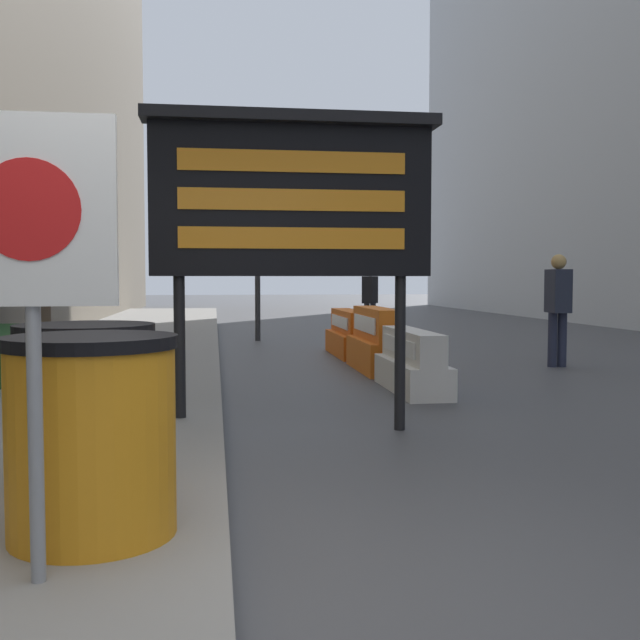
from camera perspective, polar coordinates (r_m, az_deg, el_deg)
The scene contains 13 objects.
ground_plane at distance 3.38m, azimuth -6.72°, elevation -21.18°, with size 120.00×120.00×0.00m, color #474749.
bare_tree at distance 13.19m, azimuth -21.22°, elevation 6.42°, with size 1.99×2.12×4.14m.
barrel_drum_foreground at distance 3.76m, azimuth -16.98°, elevation -8.40°, with size 0.82×0.82×0.96m.
barrel_drum_middle at distance 4.68m, azimuth -17.40°, elevation -6.13°, with size 0.82×0.82×0.96m.
warning_sign at distance 3.17m, azimuth -21.19°, elevation 5.09°, with size 0.67×0.08×1.87m.
message_board at distance 6.71m, azimuth -2.15°, elevation 9.25°, with size 2.60×0.36×2.84m.
jersey_barrier_white at distance 9.31m, azimuth 7.02°, elevation -3.37°, with size 0.54×1.87×0.76m.
jersey_barrier_orange_near at distance 11.30m, azimuth 4.30°, elevation -1.76°, with size 0.58×1.91×0.95m.
jersey_barrier_orange_far at distance 13.52m, azimuth 2.25°, elevation -1.19°, with size 0.57×2.08×0.82m.
traffic_cone_near at distance 12.75m, azimuth 5.62°, elevation -1.67°, with size 0.36×0.36×0.65m.
traffic_light_near_curb at distance 16.71m, azimuth -4.79°, elevation 9.28°, with size 0.28×0.44×4.39m.
pedestrian_worker at distance 17.74m, azimuth 3.83°, elevation 1.86°, with size 0.45×0.51×1.66m.
pedestrian_passerby at distance 12.30m, azimuth 17.68°, elevation 1.42°, with size 0.31×0.48×1.77m.
Camera 1 is at (-0.06, -3.08, 1.39)m, focal length 42.00 mm.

